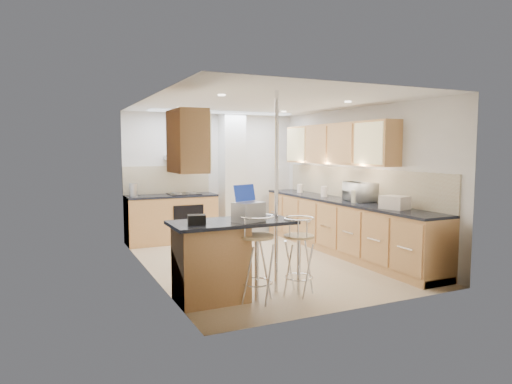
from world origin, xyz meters
name	(u,v)px	position (x,y,z in m)	size (l,w,h in m)	color
ground	(264,261)	(0.00, 0.00, 0.00)	(4.80, 4.80, 0.00)	tan
room_shell	(271,164)	(0.32, 0.38, 1.54)	(3.64, 4.84, 2.51)	silver
right_counter	(342,226)	(1.50, 0.00, 0.46)	(0.63, 4.40, 0.92)	tan
back_counter	(172,218)	(-0.95, 2.10, 0.46)	(1.70, 0.63, 0.92)	tan
peninsula	(232,259)	(-1.12, -1.45, 0.48)	(1.47, 0.72, 0.94)	tan
microwave	(361,192)	(1.65, -0.31, 1.08)	(0.58, 0.39, 0.32)	white
laptop	(249,212)	(-0.97, -1.59, 1.05)	(0.33, 0.25, 0.23)	#96999D
bag	(197,220)	(-1.58, -1.52, 0.99)	(0.20, 0.15, 0.11)	black
bar_stool_near	(257,258)	(-0.92, -1.71, 0.52)	(0.42, 0.42, 1.04)	tan
bar_stool_end	(299,256)	(-0.34, -1.68, 0.49)	(0.40, 0.40, 0.97)	tan
jar_a	(324,192)	(1.49, 0.54, 1.02)	(0.12, 0.12, 0.19)	white
jar_b	(300,188)	(1.50, 1.43, 1.00)	(0.11, 0.11, 0.17)	white
jar_c	(356,196)	(1.47, -0.42, 1.02)	(0.14, 0.14, 0.20)	beige
jar_d	(359,199)	(1.47, -0.50, 0.98)	(0.10, 0.10, 0.13)	white
bread_bin	(395,202)	(1.48, -1.32, 1.02)	(0.29, 0.36, 0.19)	white
kettle	(133,190)	(-1.65, 2.11, 1.04)	(0.16, 0.16, 0.24)	#B0B2B5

